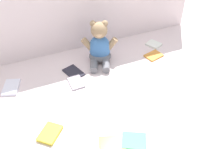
# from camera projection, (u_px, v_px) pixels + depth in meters

# --- Properties ---
(ground_plane) EXTENTS (3.20, 3.20, 0.00)m
(ground_plane) POSITION_uv_depth(u_px,v_px,m) (103.00, 78.00, 1.56)
(ground_plane) COLOR silver
(backdrop_drape) EXTENTS (1.71, 0.03, 0.70)m
(backdrop_drape) POSITION_uv_depth(u_px,v_px,m) (80.00, 0.00, 1.61)
(backdrop_drape) COLOR silver
(backdrop_drape) RESTS_ON ground_plane
(teddy_bear) EXTENTS (0.24, 0.25, 0.29)m
(teddy_bear) POSITION_uv_depth(u_px,v_px,m) (100.00, 47.00, 1.63)
(teddy_bear) COLOR #3F72B2
(teddy_bear) RESTS_ON ground_plane
(book_case_0) EXTENTS (0.15, 0.13, 0.02)m
(book_case_0) POSITION_uv_depth(u_px,v_px,m) (113.00, 145.00, 1.17)
(book_case_0) COLOR orange
(book_case_0) RESTS_ON ground_plane
(book_case_1) EXTENTS (0.12, 0.15, 0.02)m
(book_case_1) POSITION_uv_depth(u_px,v_px,m) (11.00, 87.00, 1.48)
(book_case_1) COLOR white
(book_case_1) RESTS_ON ground_plane
(book_case_2) EXTENTS (0.12, 0.12, 0.02)m
(book_case_2) POSITION_uv_depth(u_px,v_px,m) (154.00, 44.00, 1.84)
(book_case_2) COLOR white
(book_case_2) RESTS_ON ground_plane
(book_case_3) EXTENTS (0.13, 0.16, 0.01)m
(book_case_3) POSITION_uv_depth(u_px,v_px,m) (74.00, 72.00, 1.59)
(book_case_3) COLOR #24232E
(book_case_3) RESTS_ON ground_plane
(book_case_4) EXTENTS (0.15, 0.14, 0.02)m
(book_case_4) POSITION_uv_depth(u_px,v_px,m) (134.00, 141.00, 1.19)
(book_case_4) COLOR #389B5B
(book_case_4) RESTS_ON ground_plane
(book_case_5) EXTENTS (0.13, 0.11, 0.01)m
(book_case_5) POSITION_uv_depth(u_px,v_px,m) (154.00, 56.00, 1.73)
(book_case_5) COLOR orange
(book_case_5) RESTS_ON ground_plane
(book_case_6) EXTENTS (0.08, 0.12, 0.01)m
(book_case_6) POSITION_uv_depth(u_px,v_px,m) (76.00, 82.00, 1.52)
(book_case_6) COLOR #A398A7
(book_case_6) RESTS_ON ground_plane
(book_case_7) EXTENTS (0.14, 0.14, 0.02)m
(book_case_7) POSITION_uv_depth(u_px,v_px,m) (50.00, 133.00, 1.22)
(book_case_7) COLOR yellow
(book_case_7) RESTS_ON ground_plane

